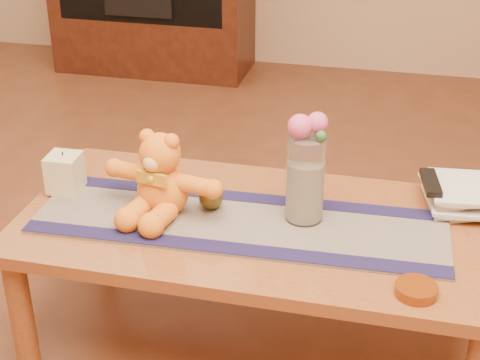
% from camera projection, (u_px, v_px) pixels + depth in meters
% --- Properties ---
extents(floor, '(5.50, 5.50, 0.00)m').
position_uv_depth(floor, '(255.00, 340.00, 2.34)').
color(floor, '#582C19').
rests_on(floor, ground).
extents(coffee_table_top, '(1.40, 0.70, 0.04)m').
position_uv_depth(coffee_table_top, '(256.00, 227.00, 2.14)').
color(coffee_table_top, brown).
rests_on(coffee_table_top, floor).
extents(table_leg_fl, '(0.07, 0.07, 0.41)m').
position_uv_depth(table_leg_fl, '(22.00, 316.00, 2.12)').
color(table_leg_fl, brown).
rests_on(table_leg_fl, floor).
extents(table_leg_bl, '(0.07, 0.07, 0.41)m').
position_uv_depth(table_leg_bl, '(100.00, 218.00, 2.62)').
color(table_leg_bl, brown).
rests_on(table_leg_bl, floor).
extents(table_leg_br, '(0.07, 0.07, 0.41)m').
position_uv_depth(table_leg_br, '(466.00, 264.00, 2.36)').
color(table_leg_br, brown).
rests_on(table_leg_br, floor).
extents(persian_runner, '(1.21, 0.39, 0.01)m').
position_uv_depth(persian_runner, '(239.00, 223.00, 2.11)').
color(persian_runner, '#1E1741').
rests_on(persian_runner, coffee_table_top).
extents(runner_border_near, '(1.20, 0.10, 0.00)m').
position_uv_depth(runner_border_near, '(229.00, 248.00, 1.98)').
color(runner_border_near, '#19153F').
rests_on(runner_border_near, persian_runner).
extents(runner_border_far, '(1.20, 0.10, 0.00)m').
position_uv_depth(runner_border_far, '(249.00, 197.00, 2.23)').
color(runner_border_far, '#19153F').
rests_on(runner_border_far, persian_runner).
extents(teddy_bear, '(0.41, 0.36, 0.24)m').
position_uv_depth(teddy_bear, '(162.00, 174.00, 2.11)').
color(teddy_bear, orange).
rests_on(teddy_bear, persian_runner).
extents(pillar_candle, '(0.10, 0.10, 0.12)m').
position_uv_depth(pillar_candle, '(65.00, 173.00, 2.26)').
color(pillar_candle, beige).
rests_on(pillar_candle, persian_runner).
extents(candle_wick, '(0.00, 0.00, 0.01)m').
position_uv_depth(candle_wick, '(62.00, 154.00, 2.23)').
color(candle_wick, black).
rests_on(candle_wick, pillar_candle).
extents(glass_vase, '(0.11, 0.11, 0.26)m').
position_uv_depth(glass_vase, '(305.00, 179.00, 2.07)').
color(glass_vase, silver).
rests_on(glass_vase, persian_runner).
extents(potpourri_fill, '(0.09, 0.09, 0.18)m').
position_uv_depth(potpourri_fill, '(305.00, 191.00, 2.08)').
color(potpourri_fill, beige).
rests_on(potpourri_fill, glass_vase).
extents(rose_left, '(0.07, 0.07, 0.07)m').
position_uv_depth(rose_left, '(300.00, 126.00, 1.98)').
color(rose_left, '#CF497C').
rests_on(rose_left, glass_vase).
extents(rose_right, '(0.06, 0.06, 0.06)m').
position_uv_depth(rose_right, '(317.00, 123.00, 1.98)').
color(rose_right, '#CF497C').
rests_on(rose_right, glass_vase).
extents(blue_flower_back, '(0.04, 0.04, 0.04)m').
position_uv_depth(blue_flower_back, '(313.00, 124.00, 2.02)').
color(blue_flower_back, '#445B94').
rests_on(blue_flower_back, glass_vase).
extents(blue_flower_side, '(0.04, 0.04, 0.04)m').
position_uv_depth(blue_flower_side, '(298.00, 127.00, 2.02)').
color(blue_flower_side, '#445B94').
rests_on(blue_flower_side, glass_vase).
extents(leaf_sprig, '(0.03, 0.03, 0.03)m').
position_uv_depth(leaf_sprig, '(321.00, 136.00, 1.97)').
color(leaf_sprig, '#33662D').
rests_on(leaf_sprig, glass_vase).
extents(bronze_ball, '(0.08, 0.08, 0.07)m').
position_uv_depth(bronze_ball, '(211.00, 198.00, 2.16)').
color(bronze_ball, '#4B4019').
rests_on(bronze_ball, persian_runner).
extents(book_bottom, '(0.21, 0.25, 0.02)m').
position_uv_depth(book_bottom, '(427.00, 202.00, 2.20)').
color(book_bottom, beige).
rests_on(book_bottom, coffee_table_top).
extents(book_lower, '(0.18, 0.23, 0.02)m').
position_uv_depth(book_lower, '(430.00, 198.00, 2.19)').
color(book_lower, beige).
rests_on(book_lower, book_bottom).
extents(book_upper, '(0.22, 0.26, 0.02)m').
position_uv_depth(book_upper, '(427.00, 191.00, 2.19)').
color(book_upper, beige).
rests_on(book_upper, book_lower).
extents(book_top, '(0.19, 0.24, 0.02)m').
position_uv_depth(book_top, '(431.00, 186.00, 2.17)').
color(book_top, beige).
rests_on(book_top, book_upper).
extents(tv_remote, '(0.07, 0.17, 0.02)m').
position_uv_depth(tv_remote, '(431.00, 182.00, 2.16)').
color(tv_remote, black).
rests_on(tv_remote, book_top).
extents(amber_dish, '(0.12, 0.12, 0.03)m').
position_uv_depth(amber_dish, '(416.00, 290.00, 1.80)').
color(amber_dish, '#BF5914').
rests_on(amber_dish, coffee_table_top).
extents(stereo_lower, '(0.42, 0.28, 0.12)m').
position_uv_depth(stereo_lower, '(146.00, 1.00, 4.39)').
color(stereo_lower, black).
rests_on(stereo_lower, media_cabinet).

